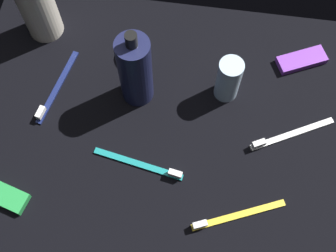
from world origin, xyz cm
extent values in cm
cube|color=black|center=(0.00, 0.00, -0.60)|extent=(84.00, 64.00, 1.20)
cylinder|color=#1A1E43|center=(7.40, -7.94, 8.71)|extent=(6.49, 6.49, 17.41)
cylinder|color=black|center=(7.40, -7.94, 18.81)|extent=(2.20, 2.20, 2.80)
cylinder|color=silver|center=(30.15, -20.89, 7.78)|extent=(7.51, 7.51, 15.57)
cylinder|color=silver|center=(-10.53, -10.58, 5.31)|extent=(4.84, 4.84, 10.62)
cube|color=yellow|center=(-15.19, 14.72, 0.45)|extent=(17.01, 8.21, 0.90)
cube|color=white|center=(-8.30, 17.69, 1.50)|extent=(2.82, 2.04, 1.20)
cube|color=navy|center=(24.18, -6.89, 0.45)|extent=(4.98, 17.85, 0.90)
cube|color=white|center=(25.76, 0.44, 1.50)|extent=(1.62, 2.77, 1.20)
cube|color=white|center=(-24.52, -2.93, 0.45)|extent=(16.48, 9.45, 0.90)
cube|color=white|center=(-17.89, 0.56, 1.50)|extent=(2.81, 2.19, 1.20)
cube|color=teal|center=(4.76, 7.52, 0.45)|extent=(17.93, 4.37, 0.90)
cube|color=white|center=(-2.62, 8.85, 1.50)|extent=(2.75, 1.54, 1.20)
cube|color=green|center=(29.05, 17.09, 0.75)|extent=(11.09, 6.63, 1.50)
cube|color=purple|center=(-25.92, -20.17, 0.75)|extent=(11.11, 8.08, 1.50)
cylinder|color=navy|center=(9.55, -16.56, 0.79)|extent=(6.91, 6.91, 1.58)
camera|label=1|loc=(-4.76, 33.72, 80.72)|focal=46.96mm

